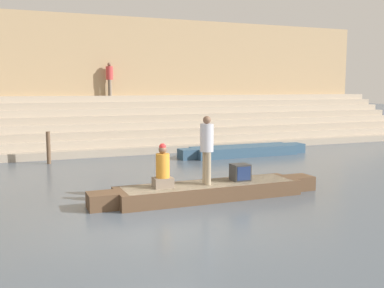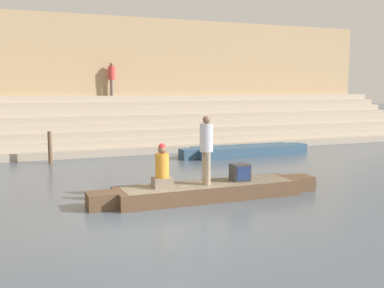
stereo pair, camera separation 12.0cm
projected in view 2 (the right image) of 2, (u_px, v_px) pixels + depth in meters
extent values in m
plane|color=#4C5660|center=(157.00, 224.00, 9.53)|extent=(120.00, 120.00, 0.00)
cube|color=tan|center=(81.00, 147.00, 20.58)|extent=(36.00, 4.63, 0.31)
cube|color=#B2A28D|center=(80.00, 140.00, 20.81)|extent=(36.00, 4.05, 0.31)
cube|color=tan|center=(79.00, 133.00, 21.04)|extent=(36.00, 3.47, 0.31)
cube|color=#B2A28D|center=(78.00, 126.00, 21.27)|extent=(36.00, 2.89, 0.31)
cube|color=tan|center=(77.00, 119.00, 21.50)|extent=(36.00, 2.32, 0.31)
cube|color=#B2A28D|center=(76.00, 112.00, 21.72)|extent=(36.00, 1.74, 0.31)
cube|color=tan|center=(75.00, 106.00, 21.95)|extent=(36.00, 1.16, 0.31)
cube|color=#B2A28D|center=(74.00, 99.00, 22.18)|extent=(36.00, 0.58, 0.31)
cube|color=tan|center=(71.00, 80.00, 22.89)|extent=(34.20, 1.20, 6.51)
cube|color=brown|center=(74.00, 139.00, 22.68)|extent=(34.20, 0.12, 0.60)
cube|color=brown|center=(209.00, 191.00, 11.70)|extent=(4.90, 1.16, 0.39)
cube|color=tan|center=(209.00, 185.00, 11.68)|extent=(4.51, 1.06, 0.05)
cube|color=brown|center=(299.00, 183.00, 12.71)|extent=(0.69, 0.64, 0.39)
cube|color=brown|center=(101.00, 201.00, 10.69)|extent=(0.69, 0.64, 0.39)
cylinder|color=olive|center=(174.00, 184.00, 12.05)|extent=(2.59, 0.04, 0.04)
cylinder|color=gray|center=(205.00, 167.00, 11.64)|extent=(0.14, 0.14, 0.85)
cylinder|color=gray|center=(208.00, 169.00, 11.46)|extent=(0.14, 0.14, 0.85)
cylinder|color=#B2B2BC|center=(206.00, 138.00, 11.45)|extent=(0.34, 0.34, 0.71)
sphere|color=brown|center=(206.00, 120.00, 11.40)|extent=(0.20, 0.20, 0.20)
cube|color=#756656|center=(162.00, 182.00, 11.22)|extent=(0.48, 0.38, 0.25)
cylinder|color=orange|center=(162.00, 166.00, 11.17)|extent=(0.34, 0.34, 0.60)
sphere|color=brown|center=(162.00, 150.00, 11.12)|extent=(0.20, 0.20, 0.20)
sphere|color=red|center=(162.00, 147.00, 11.11)|extent=(0.17, 0.17, 0.17)
cube|color=#2D2D2D|center=(240.00, 172.00, 12.04)|extent=(0.47, 0.41, 0.45)
cube|color=navy|center=(244.00, 174.00, 11.85)|extent=(0.39, 0.02, 0.37)
cube|color=#33516B|center=(245.00, 151.00, 19.13)|extent=(4.54, 1.30, 0.40)
cube|color=beige|center=(245.00, 147.00, 19.11)|extent=(4.18, 1.20, 0.05)
cube|color=#33516B|center=(297.00, 148.00, 20.07)|extent=(0.64, 0.71, 0.40)
cube|color=#33516B|center=(189.00, 154.00, 18.19)|extent=(0.64, 0.71, 0.40)
cylinder|color=brown|center=(50.00, 148.00, 17.04)|extent=(0.15, 0.15, 1.23)
cylinder|color=#756656|center=(111.00, 88.00, 22.89)|extent=(0.15, 0.15, 0.80)
cylinder|color=#756656|center=(112.00, 88.00, 22.72)|extent=(0.15, 0.15, 0.80)
cylinder|color=#B23333|center=(112.00, 73.00, 22.71)|extent=(0.35, 0.35, 0.67)
sphere|color=brown|center=(111.00, 64.00, 22.66)|extent=(0.19, 0.19, 0.19)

